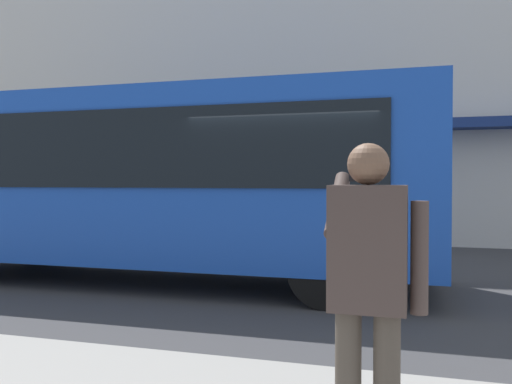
{
  "coord_description": "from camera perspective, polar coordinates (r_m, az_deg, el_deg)",
  "views": [
    {
      "loc": [
        -1.71,
        7.85,
        1.66
      ],
      "look_at": [
        0.62,
        0.06,
        1.48
      ],
      "focal_mm": 38.26,
      "sensor_mm": 36.0,
      "label": 1
    }
  ],
  "objects": [
    {
      "name": "red_bus",
      "position": [
        9.03,
        -10.69,
        1.41
      ],
      "size": [
        9.05,
        2.54,
        3.08
      ],
      "color": "#1947AD",
      "rests_on": "ground_plane"
    },
    {
      "name": "building_facade_far",
      "position": [
        15.37,
        10.08,
        17.6
      ],
      "size": [
        28.0,
        1.55,
        12.0
      ],
      "color": "beige",
      "rests_on": "ground_plane"
    },
    {
      "name": "ground_plane",
      "position": [
        8.21,
        4.32,
        -10.39
      ],
      "size": [
        60.0,
        60.0,
        0.0
      ],
      "primitive_type": "plane",
      "color": "#38383A"
    },
    {
      "name": "pedestrian_photographer",
      "position": [
        2.96,
        11.68,
        -8.8
      ],
      "size": [
        0.53,
        0.52,
        1.7
      ],
      "color": "#4C4238",
      "rests_on": "sidewalk_curb"
    }
  ]
}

